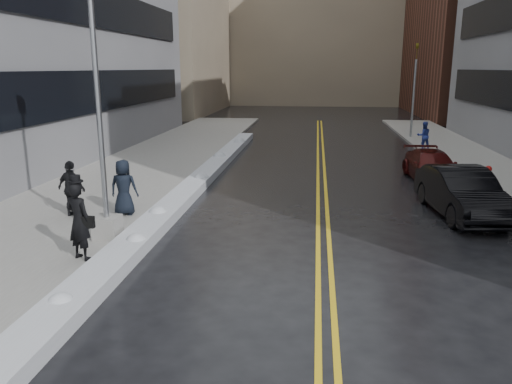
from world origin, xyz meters
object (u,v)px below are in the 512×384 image
(pedestrian_c, at_px, (124,187))
(pedestrian_east, at_px, (424,136))
(pedestrian_d, at_px, (72,189))
(car_black, at_px, (462,192))
(lamppost, at_px, (102,151))
(fire_hydrant, at_px, (488,174))
(car_maroon, at_px, (432,166))
(pedestrian_fedora, at_px, (79,221))
(traffic_signal, at_px, (414,87))

(pedestrian_c, height_order, pedestrian_east, pedestrian_c)
(pedestrian_d, bearing_deg, car_black, -153.80)
(lamppost, xyz_separation_m, fire_hydrant, (12.30, 8.00, -1.98))
(pedestrian_c, xyz_separation_m, pedestrian_east, (11.87, 14.26, -0.09))
(pedestrian_east, relative_size, car_black, 0.33)
(car_maroon, bearing_deg, pedestrian_c, -151.23)
(pedestrian_east, bearing_deg, pedestrian_fedora, 47.64)
(pedestrian_d, bearing_deg, car_maroon, -133.06)
(lamppost, bearing_deg, pedestrian_fedora, -90.07)
(car_black, height_order, car_maroon, car_black)
(traffic_signal, xyz_separation_m, pedestrian_d, (-13.69, -20.15, -2.39))
(pedestrian_east, relative_size, car_maroon, 0.36)
(pedestrian_d, bearing_deg, lamppost, 152.50)
(lamppost, xyz_separation_m, car_maroon, (10.35, 8.94, -1.91))
(pedestrian_east, height_order, car_maroon, pedestrian_east)
(pedestrian_east, xyz_separation_m, car_maroon, (-1.15, -7.54, -0.31))
(lamppost, bearing_deg, pedestrian_east, 55.09)
(traffic_signal, distance_m, car_black, 18.43)
(traffic_signal, relative_size, car_black, 1.28)
(traffic_signal, distance_m, pedestrian_d, 24.48)
(car_black, bearing_deg, pedestrian_east, 77.32)
(lamppost, distance_m, fire_hydrant, 14.81)
(pedestrian_fedora, relative_size, car_maroon, 0.44)
(pedestrian_fedora, xyz_separation_m, pedestrian_east, (11.50, 18.00, -0.17))
(traffic_signal, relative_size, car_maroon, 1.39)
(pedestrian_c, relative_size, car_maroon, 0.40)
(traffic_signal, distance_m, pedestrian_c, 23.35)
(traffic_signal, relative_size, pedestrian_c, 3.45)
(fire_hydrant, relative_size, pedestrian_d, 0.42)
(pedestrian_c, bearing_deg, fire_hydrant, -157.81)
(lamppost, bearing_deg, car_maroon, 40.80)
(fire_hydrant, relative_size, pedestrian_c, 0.42)
(car_maroon, bearing_deg, lamppost, -142.50)
(pedestrian_fedora, height_order, car_maroon, pedestrian_fedora)
(fire_hydrant, distance_m, pedestrian_c, 13.94)
(pedestrian_fedora, distance_m, pedestrian_d, 3.86)
(pedestrian_d, relative_size, car_black, 0.37)
(lamppost, relative_size, pedestrian_c, 4.38)
(traffic_signal, bearing_deg, car_black, -95.12)
(pedestrian_c, distance_m, car_maroon, 12.66)
(car_maroon, bearing_deg, traffic_signal, 80.37)
(traffic_signal, xyz_separation_m, pedestrian_east, (-0.30, -5.52, -2.47))
(pedestrian_c, bearing_deg, car_black, -173.64)
(car_black, bearing_deg, fire_hydrant, 56.28)
(pedestrian_c, relative_size, pedestrian_d, 1.00)
(lamppost, height_order, fire_hydrant, lamppost)
(pedestrian_d, xyz_separation_m, pedestrian_east, (13.39, 14.63, -0.08))
(pedestrian_east, height_order, car_black, pedestrian_east)
(pedestrian_c, distance_m, pedestrian_east, 18.56)
(fire_hydrant, bearing_deg, pedestrian_d, -156.56)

